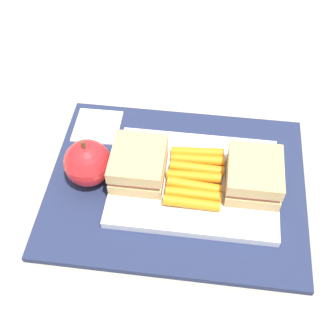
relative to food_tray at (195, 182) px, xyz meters
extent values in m
plane|color=#B7AD99|center=(0.03, 0.00, -0.02)|extent=(2.40, 2.40, 0.00)
cube|color=navy|center=(0.03, 0.00, -0.01)|extent=(0.36, 0.28, 0.01)
cube|color=white|center=(0.00, 0.00, 0.00)|extent=(0.23, 0.17, 0.01)
cube|color=tan|center=(-0.08, 0.00, 0.01)|extent=(0.07, 0.08, 0.02)
cube|color=pink|center=(-0.08, 0.00, 0.03)|extent=(0.07, 0.07, 0.01)
cube|color=tan|center=(-0.08, 0.00, 0.04)|extent=(0.07, 0.08, 0.02)
cube|color=tan|center=(0.08, 0.00, 0.01)|extent=(0.07, 0.08, 0.02)
cube|color=pink|center=(0.08, 0.00, 0.03)|extent=(0.07, 0.07, 0.01)
cube|color=tan|center=(0.08, 0.00, 0.04)|extent=(0.07, 0.08, 0.02)
cylinder|color=orange|center=(0.00, -0.04, 0.01)|extent=(0.08, 0.01, 0.02)
cylinder|color=orange|center=(0.00, -0.03, 0.01)|extent=(0.08, 0.01, 0.02)
cylinder|color=orange|center=(0.00, -0.01, 0.01)|extent=(0.08, 0.01, 0.02)
cylinder|color=orange|center=(0.00, 0.00, 0.01)|extent=(0.08, 0.01, 0.02)
cylinder|color=orange|center=(0.00, 0.02, 0.01)|extent=(0.08, 0.01, 0.02)
cylinder|color=orange|center=(0.00, 0.03, 0.01)|extent=(0.08, 0.01, 0.02)
cylinder|color=orange|center=(0.00, 0.04, 0.01)|extent=(0.08, 0.01, 0.02)
sphere|color=red|center=(0.15, 0.01, 0.03)|extent=(0.07, 0.07, 0.07)
cylinder|color=brown|center=(0.15, 0.01, 0.06)|extent=(0.01, 0.01, 0.01)
cube|color=white|center=(0.16, -0.09, 0.00)|extent=(0.07, 0.07, 0.00)
camera|label=1|loc=(-0.01, 0.36, 0.49)|focal=46.60mm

